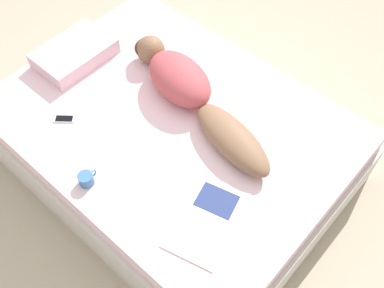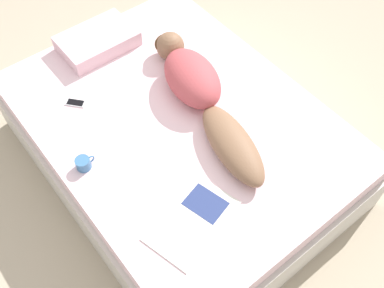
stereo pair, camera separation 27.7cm
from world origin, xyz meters
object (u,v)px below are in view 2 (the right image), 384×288
(cell_phone, at_px, (75,103))
(coffee_mug, at_px, (83,163))
(open_magazine, at_px, (192,220))
(person, at_px, (199,91))

(cell_phone, bearing_deg, coffee_mug, -154.15)
(open_magazine, bearing_deg, cell_phone, 79.03)
(person, relative_size, coffee_mug, 11.36)
(coffee_mug, xyz_separation_m, cell_phone, (0.21, 0.48, -0.03))
(cell_phone, bearing_deg, open_magazine, -126.46)
(person, xyz_separation_m, coffee_mug, (-0.88, 0.02, -0.06))
(person, xyz_separation_m, cell_phone, (-0.67, 0.50, -0.10))
(person, xyz_separation_m, open_magazine, (-0.59, -0.67, -0.10))
(open_magazine, xyz_separation_m, coffee_mug, (-0.29, 0.69, 0.03))
(open_magazine, height_order, cell_phone, same)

